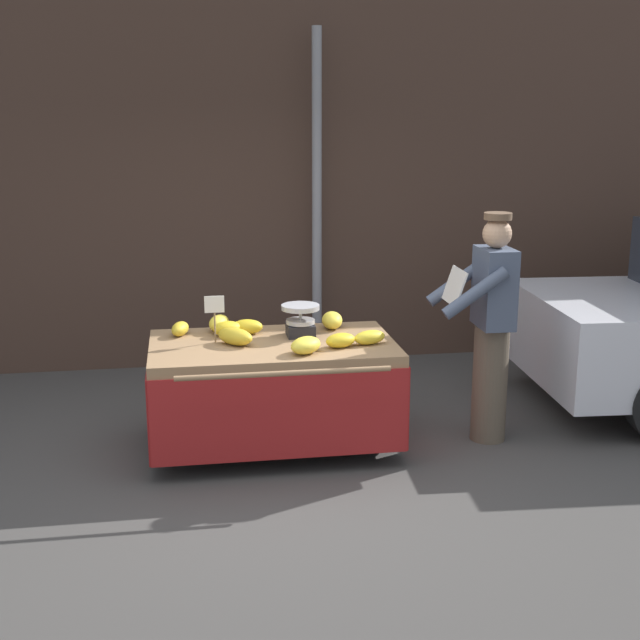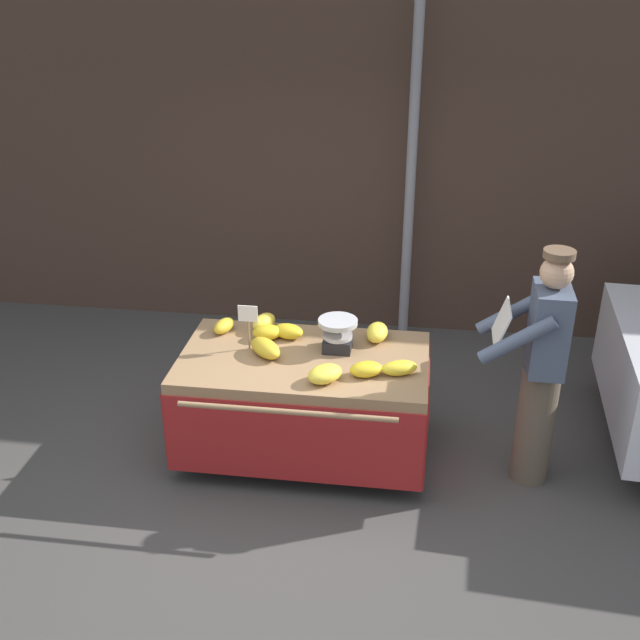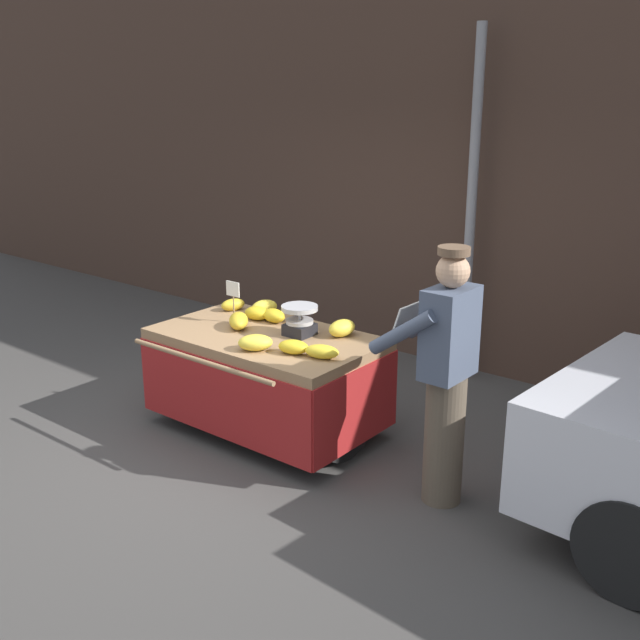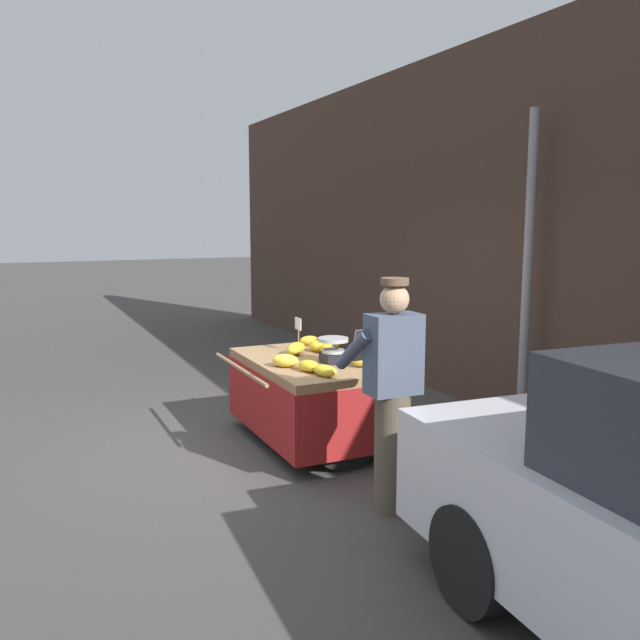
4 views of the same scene
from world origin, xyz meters
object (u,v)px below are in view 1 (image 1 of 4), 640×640
(banana_bunch_0, at_px, (180,329))
(banana_bunch_1, at_px, (341,340))
(banana_bunch_3, at_px, (227,329))
(banana_bunch_7, at_px, (219,323))
(banana_bunch_2, at_px, (332,320))
(price_sign, at_px, (214,309))
(banana_bunch_4, at_px, (235,336))
(banana_bunch_5, at_px, (370,337))
(vendor_person, at_px, (490,327))
(weighing_scale, at_px, (300,320))
(banana_bunch_8, at_px, (247,327))
(banana_cart, at_px, (273,372))
(street_pole, at_px, (317,204))
(banana_bunch_6, at_px, (306,345))

(banana_bunch_0, bearing_deg, banana_bunch_1, -24.66)
(banana_bunch_3, relative_size, banana_bunch_7, 0.93)
(banana_bunch_2, relative_size, banana_bunch_3, 1.15)
(price_sign, bearing_deg, banana_bunch_0, 135.89)
(banana_bunch_0, relative_size, banana_bunch_4, 0.72)
(banana_bunch_5, bearing_deg, vendor_person, 5.45)
(weighing_scale, distance_m, banana_bunch_7, 0.63)
(banana_bunch_8, height_order, vendor_person, vendor_person)
(banana_cart, bearing_deg, banana_bunch_0, 155.05)
(street_pole, relative_size, banana_bunch_4, 10.67)
(banana_bunch_2, bearing_deg, banana_bunch_6, -114.72)
(banana_bunch_5, bearing_deg, weighing_scale, 146.58)
(vendor_person, bearing_deg, banana_bunch_8, 169.14)
(banana_bunch_2, height_order, banana_bunch_6, banana_bunch_2)
(price_sign, xyz_separation_m, vendor_person, (2.01, -0.13, -0.18))
(banana_bunch_5, height_order, banana_bunch_7, banana_bunch_7)
(banana_cart, height_order, banana_bunch_3, banana_bunch_3)
(banana_bunch_8, bearing_deg, price_sign, -139.73)
(price_sign, relative_size, banana_bunch_0, 1.60)
(banana_bunch_4, height_order, banana_bunch_8, banana_bunch_4)
(street_pole, xyz_separation_m, banana_bunch_2, (-0.15, -1.70, -0.70))
(banana_bunch_8, xyz_separation_m, vendor_person, (1.76, -0.34, 0.01))
(banana_bunch_6, bearing_deg, banana_bunch_2, 65.28)
(banana_bunch_1, height_order, banana_bunch_5, banana_bunch_1)
(banana_cart, xyz_separation_m, banana_bunch_6, (0.19, -0.32, 0.28))
(banana_cart, distance_m, price_sign, 0.62)
(banana_cart, height_order, weighing_scale, weighing_scale)
(banana_bunch_2, xyz_separation_m, banana_bunch_4, (-0.76, -0.35, -0.00))
(weighing_scale, bearing_deg, banana_bunch_5, -33.42)
(price_sign, height_order, banana_bunch_0, price_sign)
(price_sign, height_order, banana_bunch_1, price_sign)
(banana_bunch_8, bearing_deg, banana_bunch_2, 4.81)
(street_pole, relative_size, price_sign, 9.27)
(banana_cart, bearing_deg, banana_bunch_2, 33.65)
(vendor_person, bearing_deg, street_pole, 114.56)
(banana_bunch_2, distance_m, banana_bunch_7, 0.85)
(banana_bunch_6, bearing_deg, weighing_scale, 86.36)
(banana_bunch_3, height_order, banana_bunch_7, banana_bunch_7)
(price_sign, distance_m, banana_bunch_6, 0.73)
(weighing_scale, distance_m, banana_bunch_1, 0.43)
(banana_bunch_1, bearing_deg, banana_bunch_8, 142.14)
(banana_bunch_1, distance_m, banana_bunch_3, 0.88)
(banana_bunch_4, bearing_deg, banana_bunch_2, 24.61)
(banana_bunch_7, bearing_deg, banana_bunch_4, -76.90)
(banana_bunch_3, bearing_deg, banana_bunch_0, 168.51)
(banana_bunch_0, height_order, banana_bunch_6, banana_bunch_6)
(banana_bunch_0, bearing_deg, price_sign, -44.11)
(banana_bunch_3, xyz_separation_m, banana_bunch_4, (0.04, -0.25, 0.01))
(banana_bunch_6, xyz_separation_m, banana_bunch_7, (-0.55, 0.70, 0.00))
(banana_bunch_2, height_order, vendor_person, vendor_person)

